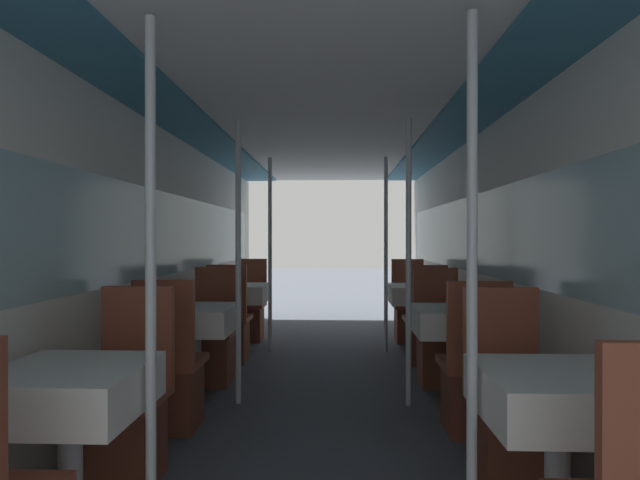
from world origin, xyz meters
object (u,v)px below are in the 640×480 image
chair_left_near_2 (230,332)px  support_pole_right_2 (386,254)px  dining_table_right_1 (453,324)px  dining_table_right_2 (416,297)px  dining_table_left_0 (70,397)px  support_pole_left_1 (238,262)px  chair_right_near_1 (473,387)px  chair_left_far_0 (126,423)px  dining_table_left_2 (240,296)px  support_pole_right_0 (472,284)px  chair_right_near_2 (425,333)px  chair_right_far_2 (409,316)px  chair_left_near_1 (171,383)px  chair_left_far_1 (213,347)px  dining_table_left_1 (195,323)px  dining_table_right_0 (557,403)px  chair_left_far_2 (249,316)px  support_pole_left_0 (151,283)px  chair_right_far_0 (510,428)px  support_pole_left_2 (270,254)px  support_pole_right_1 (409,262)px  chair_right_far_1 (439,349)px

chair_left_near_2 → support_pole_right_2: size_ratio=0.46×
dining_table_right_1 → dining_table_right_2: 1.83m
chair_left_near_2 → dining_table_left_0: bearing=-90.0°
support_pole_left_1 → chair_right_near_1: support_pole_left_1 is taller
chair_left_far_0 → dining_table_left_2: bearing=-90.0°
chair_left_far_0 → dining_table_right_1: 2.41m
support_pole_right_0 → dining_table_right_2: 3.71m
chair_right_near_2 → chair_right_far_2: bearing=90.0°
chair_left_near_1 → dining_table_left_2: (0.00, 2.39, 0.32)m
chair_left_far_0 → chair_right_far_2: size_ratio=1.00×
chair_left_far_1 → support_pole_right_0: 3.02m
dining_table_left_2 → support_pole_right_0: 4.06m
chair_left_near_1 → chair_right_near_2: (2.02, 1.83, 0.00)m
chair_left_far_0 → dining_table_left_1: size_ratio=1.35×
dining_table_left_2 → dining_table_right_0: size_ratio=1.00×
chair_left_far_0 → chair_left_far_2: (0.00, 3.66, 0.00)m
dining_table_right_0 → chair_right_near_1: size_ratio=0.74×
dining_table_right_1 → chair_left_far_1: bearing=164.6°
support_pole_left_0 → support_pole_right_2: bearing=70.0°
support_pole_left_0 → chair_left_far_1: (-0.34, 2.39, -0.80)m
chair_left_far_0 → chair_right_near_1: (2.02, 0.72, 0.00)m
dining_table_left_0 → chair_right_far_0: bearing=15.4°
dining_table_left_1 → chair_left_far_0: bearing=-90.0°
dining_table_left_2 → chair_right_far_2: size_ratio=0.74×
chair_right_near_1 → support_pole_left_1: bearing=161.7°
dining_table_left_2 → chair_right_far_0: 3.72m
chair_left_far_2 → support_pole_right_0: support_pole_right_0 is taller
chair_left_near_1 → chair_right_far_0: 2.15m
chair_right_near_1 → support_pole_right_2: 2.54m
chair_right_near_1 → dining_table_right_0: bearing=-90.0°
support_pole_right_0 → chair_right_near_2: size_ratio=2.17×
support_pole_left_0 → support_pole_left_2: size_ratio=1.00×
dining_table_right_1 → support_pole_right_1: size_ratio=0.34×
chair_left_far_1 → dining_table_right_0: size_ratio=1.35×
chair_right_far_0 → support_pole_right_0: (-0.34, -0.56, 0.80)m
dining_table_left_0 → support_pole_right_1: size_ratio=0.34×
dining_table_left_2 → support_pole_left_2: (0.34, 0.00, 0.48)m
chair_right_far_0 → dining_table_right_1: chair_right_far_0 is taller
support_pole_left_0 → chair_right_far_1: support_pole_left_0 is taller
dining_table_right_0 → support_pole_right_1: support_pole_right_1 is taller
chair_left_far_1 → chair_right_near_1: size_ratio=1.00×
chair_left_far_0 → chair_right_far_0: (2.02, 0.00, 0.00)m
chair_left_near_2 → chair_right_far_1: bearing=-19.6°
support_pole_right_2 → dining_table_right_1: bearing=-79.3°
dining_table_left_0 → dining_table_right_1: same height
chair_left_far_2 → chair_right_far_0: size_ratio=1.00×
support_pole_right_1 → chair_right_near_2: bearing=74.9°
dining_table_left_0 → support_pole_right_0: bearing=0.0°
support_pole_left_0 → support_pole_right_2: size_ratio=1.00×
dining_table_right_1 → chair_right_far_2: (0.00, 2.39, -0.32)m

